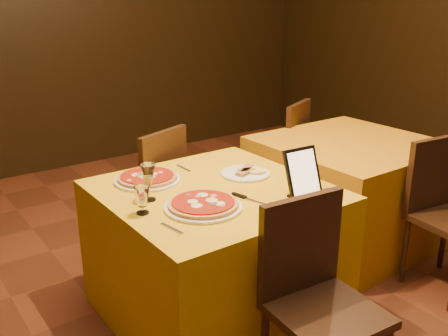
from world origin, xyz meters
TOP-DOWN VIEW (x-y plane):
  - wall_back at (0.00, 3.50)m, footprint 6.00×0.01m
  - main_table at (-0.22, 0.48)m, footprint 1.10×1.10m
  - side_table at (1.07, 0.66)m, footprint 1.10×1.10m
  - chair_main_near at (-0.22, -0.33)m, footprint 0.47×0.47m
  - chair_main_far at (-0.22, 1.31)m, footprint 0.58×0.58m
  - chair_side_far at (1.07, 1.45)m, footprint 0.48×0.48m
  - pizza_near at (-0.40, 0.31)m, footprint 0.37×0.37m
  - pizza_far at (-0.45, 0.79)m, footprint 0.36×0.36m
  - cutlet_dish at (0.05, 0.56)m, footprint 0.28×0.28m
  - wine_glass at (-0.56, 0.54)m, footprint 0.09×0.09m
  - water_glass at (-0.66, 0.42)m, footprint 0.10×0.10m
  - tablet at (0.10, 0.16)m, footprint 0.20×0.11m
  - knife at (-0.16, 0.23)m, footprint 0.07×0.21m
  - fork_near at (-0.64, 0.20)m, footprint 0.04×0.14m
  - fork_far at (-0.18, 0.85)m, footprint 0.02×0.14m

SIDE VIEW (x-z plane):
  - main_table at x=-0.22m, z-range 0.00..0.75m
  - side_table at x=1.07m, z-range 0.00..0.75m
  - chair_main_near at x=-0.22m, z-range 0.00..0.91m
  - chair_main_far at x=-0.22m, z-range 0.00..0.91m
  - chair_side_far at x=1.07m, z-range 0.00..0.91m
  - knife at x=-0.16m, z-range 0.75..0.76m
  - fork_near at x=-0.64m, z-range 0.75..0.76m
  - fork_far at x=-0.18m, z-range 0.75..0.76m
  - cutlet_dish at x=0.05m, z-range 0.75..0.78m
  - pizza_near at x=-0.40m, z-range 0.75..0.78m
  - pizza_far at x=-0.45m, z-range 0.75..0.78m
  - water_glass at x=-0.66m, z-range 0.75..0.88m
  - wine_glass at x=-0.56m, z-range 0.75..0.94m
  - tablet at x=0.10m, z-range 0.75..0.99m
  - wall_back at x=0.00m, z-range 0.00..2.80m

